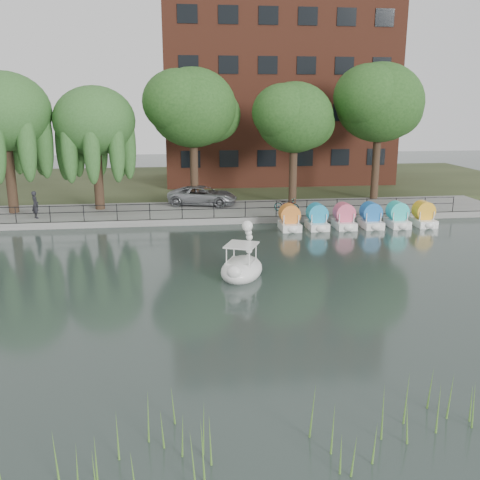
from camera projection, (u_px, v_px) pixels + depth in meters
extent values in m
plane|color=#40504C|center=(240.00, 297.00, 21.17)|extent=(120.00, 120.00, 0.00)
cube|color=gray|center=(211.00, 212.00, 36.48)|extent=(40.00, 6.00, 0.40)
cube|color=gray|center=(214.00, 221.00, 33.65)|extent=(40.00, 0.25, 0.40)
cube|color=#47512D|center=(200.00, 182.00, 49.93)|extent=(60.00, 22.00, 0.36)
cylinder|color=black|center=(214.00, 203.00, 33.55)|extent=(32.00, 0.04, 0.04)
cylinder|color=black|center=(214.00, 209.00, 33.65)|extent=(32.00, 0.04, 0.04)
cylinder|color=black|center=(214.00, 210.00, 33.67)|extent=(0.05, 0.05, 1.00)
cube|color=#4C1E16|center=(275.00, 80.00, 48.46)|extent=(20.00, 10.00, 18.00)
cylinder|color=#473323|center=(11.00, 181.00, 34.82)|extent=(0.60, 0.60, 4.20)
ellipsoid|color=#3E7435|center=(3.00, 111.00, 33.71)|extent=(5.88, 5.88, 5.00)
cylinder|color=#473323|center=(98.00, 181.00, 36.01)|extent=(0.60, 0.60, 3.80)
ellipsoid|color=#3E7435|center=(94.00, 121.00, 35.00)|extent=(5.32, 5.32, 4.52)
cylinder|color=#473323|center=(194.00, 173.00, 37.67)|extent=(0.60, 0.60, 4.50)
ellipsoid|color=#386627|center=(193.00, 108.00, 36.54)|extent=(6.00, 6.00, 5.10)
cylinder|color=#473323|center=(293.00, 175.00, 38.09)|extent=(0.60, 0.60, 4.05)
ellipsoid|color=#386627|center=(294.00, 118.00, 37.08)|extent=(5.40, 5.40, 4.59)
cylinder|color=#473323|center=(376.00, 167.00, 39.74)|extent=(0.60, 0.60, 4.72)
ellipsoid|color=#386627|center=(380.00, 103.00, 38.57)|extent=(6.30, 6.30, 5.36)
imported|color=gray|center=(203.00, 194.00, 37.69)|extent=(3.86, 6.01, 1.54)
imported|color=gray|center=(287.00, 204.00, 35.48)|extent=(1.38, 1.79, 1.00)
imported|color=black|center=(35.00, 203.00, 33.34)|extent=(0.79, 0.86, 1.98)
ellipsoid|color=white|center=(242.00, 270.00, 23.61)|extent=(2.69, 3.23, 0.61)
cube|color=white|center=(241.00, 264.00, 23.44)|extent=(1.52, 1.57, 0.31)
cube|color=white|center=(241.00, 245.00, 23.27)|extent=(1.72, 1.77, 0.06)
ellipsoid|color=white|center=(234.00, 272.00, 22.45)|extent=(0.79, 0.71, 0.57)
sphere|color=white|center=(247.00, 226.00, 24.02)|extent=(0.49, 0.49, 0.49)
cone|color=black|center=(249.00, 225.00, 24.33)|extent=(0.29, 0.33, 0.20)
cylinder|color=yellow|center=(248.00, 225.00, 24.19)|extent=(0.28, 0.20, 0.27)
cube|color=white|center=(290.00, 226.00, 32.24)|extent=(1.15, 1.70, 0.44)
cylinder|color=orange|center=(290.00, 214.00, 32.15)|extent=(0.90, 1.20, 0.90)
cube|color=white|center=(317.00, 225.00, 32.45)|extent=(1.15, 1.70, 0.44)
cylinder|color=#2299CA|center=(317.00, 213.00, 32.36)|extent=(0.90, 1.20, 0.90)
cube|color=white|center=(344.00, 225.00, 32.65)|extent=(1.15, 1.70, 0.44)
cylinder|color=#E9597B|center=(344.00, 213.00, 32.56)|extent=(0.90, 1.20, 0.90)
cube|color=white|center=(371.00, 224.00, 32.86)|extent=(1.15, 1.70, 0.44)
cylinder|color=blue|center=(371.00, 212.00, 32.77)|extent=(0.90, 1.20, 0.90)
cube|color=white|center=(397.00, 223.00, 33.06)|extent=(1.15, 1.70, 0.44)
cylinder|color=#2DD0C8|center=(397.00, 211.00, 32.97)|extent=(0.90, 1.20, 0.90)
cube|color=white|center=(423.00, 222.00, 33.27)|extent=(1.15, 1.70, 0.44)
cylinder|color=yellow|center=(424.00, 210.00, 33.18)|extent=(0.90, 1.20, 0.90)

